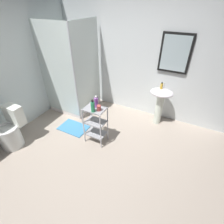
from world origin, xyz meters
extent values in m
cube|color=#A59687|center=(0.00, 0.00, -0.01)|extent=(4.20, 4.20, 0.02)
cube|color=white|center=(0.00, 1.85, 1.25)|extent=(4.20, 0.10, 2.50)
cube|color=black|center=(0.79, 1.78, 1.46)|extent=(0.56, 0.03, 0.72)
cube|color=silver|center=(0.79, 1.76, 1.46)|extent=(0.48, 0.01, 0.64)
cube|color=white|center=(-1.31, 1.27, 0.05)|extent=(0.90, 0.90, 0.10)
cube|color=silver|center=(-1.31, 0.82, 1.05)|extent=(0.90, 0.02, 1.90)
cube|color=silver|center=(-0.86, 1.27, 1.05)|extent=(0.02, 0.90, 1.90)
cylinder|color=silver|center=(-0.86, 0.82, 1.05)|extent=(0.04, 0.04, 1.90)
cylinder|color=silver|center=(-1.31, 1.27, 0.10)|extent=(0.08, 0.08, 0.00)
cylinder|color=white|center=(0.73, 1.52, 0.34)|extent=(0.15, 0.15, 0.68)
ellipsoid|color=white|center=(0.73, 1.52, 0.75)|extent=(0.46, 0.37, 0.13)
cylinder|color=silver|center=(0.73, 1.64, 0.86)|extent=(0.03, 0.03, 0.10)
cylinder|color=white|center=(-1.48, -0.42, 0.20)|extent=(0.37, 0.37, 0.40)
torus|color=white|center=(-1.48, -0.42, 0.42)|extent=(0.37, 0.37, 0.04)
cube|color=white|center=(-1.48, -0.21, 0.58)|extent=(0.35, 0.17, 0.36)
cylinder|color=silver|center=(-0.34, 0.29, 0.37)|extent=(0.02, 0.02, 0.74)
cylinder|color=silver|center=(0.02, 0.29, 0.37)|extent=(0.02, 0.02, 0.74)
cylinder|color=silver|center=(-0.34, 0.55, 0.37)|extent=(0.02, 0.02, 0.74)
cylinder|color=silver|center=(0.02, 0.55, 0.37)|extent=(0.02, 0.02, 0.74)
cube|color=#99999E|center=(-0.16, 0.42, 0.18)|extent=(0.36, 0.26, 0.02)
cube|color=#99999E|center=(-0.16, 0.42, 0.45)|extent=(0.36, 0.26, 0.02)
cube|color=#99999E|center=(-0.16, 0.42, 0.73)|extent=(0.36, 0.26, 0.02)
cylinder|color=gold|center=(0.69, 1.55, 0.87)|extent=(0.05, 0.05, 0.11)
cylinder|color=black|center=(0.69, 1.55, 0.94)|extent=(0.03, 0.03, 0.03)
cylinder|color=purple|center=(-0.16, 0.48, 0.83)|extent=(0.07, 0.07, 0.18)
cylinder|color=silver|center=(-0.16, 0.48, 0.93)|extent=(0.04, 0.04, 0.04)
cylinder|color=#2E9961|center=(-0.13, 0.33, 0.83)|extent=(0.06, 0.06, 0.18)
cylinder|color=black|center=(-0.13, 0.33, 0.94)|extent=(0.04, 0.04, 0.04)
cylinder|color=#B24742|center=(-0.07, 0.41, 0.79)|extent=(0.07, 0.07, 0.10)
cube|color=teal|center=(-0.80, 0.50, 0.01)|extent=(0.60, 0.40, 0.02)
camera|label=1|loc=(1.19, -1.56, 2.30)|focal=26.59mm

